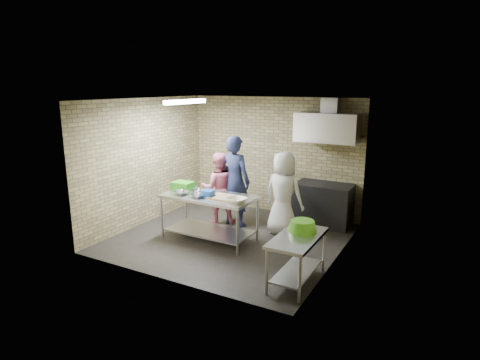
{
  "coord_description": "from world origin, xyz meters",
  "views": [
    {
      "loc": [
        3.74,
        -6.44,
        2.96
      ],
      "look_at": [
        0.1,
        0.2,
        1.15
      ],
      "focal_mm": 29.87,
      "sensor_mm": 36.0,
      "label": 1
    }
  ],
  "objects_px": {
    "prep_table": "(209,218)",
    "man_navy": "(235,181)",
    "woman_pink": "(219,188)",
    "green_basin": "(302,226)",
    "stove": "(323,204)",
    "bottle_green": "(351,132)",
    "blue_tub": "(208,194)",
    "woman_white": "(283,194)",
    "side_counter": "(297,259)",
    "green_crate": "(183,186)",
    "bottle_red": "(332,130)"
  },
  "relations": [
    {
      "from": "blue_tub",
      "to": "woman_pink",
      "type": "distance_m",
      "value": 1.12
    },
    {
      "from": "green_crate",
      "to": "bottle_green",
      "type": "distance_m",
      "value": 3.64
    },
    {
      "from": "bottle_red",
      "to": "woman_pink",
      "type": "relative_size",
      "value": 0.12
    },
    {
      "from": "prep_table",
      "to": "green_basin",
      "type": "height_order",
      "value": "green_basin"
    },
    {
      "from": "green_crate",
      "to": "blue_tub",
      "type": "bearing_deg",
      "value": -16.35
    },
    {
      "from": "blue_tub",
      "to": "woman_pink",
      "type": "height_order",
      "value": "woman_pink"
    },
    {
      "from": "side_counter",
      "to": "woman_pink",
      "type": "bearing_deg",
      "value": 144.71
    },
    {
      "from": "stove",
      "to": "bottle_green",
      "type": "bearing_deg",
      "value": 28.07
    },
    {
      "from": "woman_white",
      "to": "green_basin",
      "type": "bearing_deg",
      "value": 128.84
    },
    {
      "from": "blue_tub",
      "to": "green_basin",
      "type": "relative_size",
      "value": 0.43
    },
    {
      "from": "blue_tub",
      "to": "woman_white",
      "type": "xyz_separation_m",
      "value": [
        1.09,
        1.07,
        -0.11
      ]
    },
    {
      "from": "stove",
      "to": "green_crate",
      "type": "bearing_deg",
      "value": -142.79
    },
    {
      "from": "green_basin",
      "to": "woman_white",
      "type": "xyz_separation_m",
      "value": [
        -0.97,
        1.55,
        0.01
      ]
    },
    {
      "from": "stove",
      "to": "side_counter",
      "type": "bearing_deg",
      "value": -80.71
    },
    {
      "from": "stove",
      "to": "woman_pink",
      "type": "bearing_deg",
      "value": -153.89
    },
    {
      "from": "green_crate",
      "to": "stove",
      "type": "bearing_deg",
      "value": 37.21
    },
    {
      "from": "green_basin",
      "to": "woman_white",
      "type": "height_order",
      "value": "woman_white"
    },
    {
      "from": "blue_tub",
      "to": "bottle_green",
      "type": "distance_m",
      "value": 3.24
    },
    {
      "from": "bottle_red",
      "to": "woman_pink",
      "type": "bearing_deg",
      "value": -149.31
    },
    {
      "from": "green_basin",
      "to": "bottle_green",
      "type": "distance_m",
      "value": 2.98
    },
    {
      "from": "stove",
      "to": "woman_white",
      "type": "height_order",
      "value": "woman_white"
    },
    {
      "from": "prep_table",
      "to": "blue_tub",
      "type": "distance_m",
      "value": 0.52
    },
    {
      "from": "stove",
      "to": "woman_pink",
      "type": "height_order",
      "value": "woman_pink"
    },
    {
      "from": "bottle_red",
      "to": "man_navy",
      "type": "bearing_deg",
      "value": -145.29
    },
    {
      "from": "stove",
      "to": "woman_pink",
      "type": "relative_size",
      "value": 0.77
    },
    {
      "from": "side_counter",
      "to": "bottle_green",
      "type": "distance_m",
      "value": 3.41
    },
    {
      "from": "green_basin",
      "to": "man_navy",
      "type": "height_order",
      "value": "man_navy"
    },
    {
      "from": "man_navy",
      "to": "green_crate",
      "type": "bearing_deg",
      "value": 53.95
    },
    {
      "from": "woman_white",
      "to": "blue_tub",
      "type": "bearing_deg",
      "value": 51.57
    },
    {
      "from": "green_crate",
      "to": "bottle_green",
      "type": "bearing_deg",
      "value": 35.88
    },
    {
      "from": "stove",
      "to": "green_crate",
      "type": "relative_size",
      "value": 3.01
    },
    {
      "from": "man_navy",
      "to": "side_counter",
      "type": "bearing_deg",
      "value": 143.08
    },
    {
      "from": "green_basin",
      "to": "woman_pink",
      "type": "height_order",
      "value": "woman_pink"
    },
    {
      "from": "stove",
      "to": "woman_white",
      "type": "bearing_deg",
      "value": -119.48
    },
    {
      "from": "prep_table",
      "to": "man_navy",
      "type": "distance_m",
      "value": 1.11
    },
    {
      "from": "stove",
      "to": "man_navy",
      "type": "xyz_separation_m",
      "value": [
        -1.65,
        -0.94,
        0.53
      ]
    },
    {
      "from": "side_counter",
      "to": "bottle_red",
      "type": "xyz_separation_m",
      "value": [
        -0.4,
        2.99,
        1.65
      ]
    },
    {
      "from": "stove",
      "to": "woman_pink",
      "type": "distance_m",
      "value": 2.28
    },
    {
      "from": "man_navy",
      "to": "stove",
      "type": "bearing_deg",
      "value": -146.59
    },
    {
      "from": "green_basin",
      "to": "bottle_green",
      "type": "height_order",
      "value": "bottle_green"
    },
    {
      "from": "woman_white",
      "to": "side_counter",
      "type": "bearing_deg",
      "value": 125.62
    },
    {
      "from": "green_basin",
      "to": "stove",
      "type": "bearing_deg",
      "value": 99.76
    },
    {
      "from": "prep_table",
      "to": "blue_tub",
      "type": "height_order",
      "value": "blue_tub"
    },
    {
      "from": "woman_pink",
      "to": "prep_table",
      "type": "bearing_deg",
      "value": 77.77
    },
    {
      "from": "stove",
      "to": "woman_white",
      "type": "distance_m",
      "value": 1.16
    },
    {
      "from": "blue_tub",
      "to": "bottle_green",
      "type": "relative_size",
      "value": 1.33
    },
    {
      "from": "prep_table",
      "to": "bottle_green",
      "type": "xyz_separation_m",
      "value": [
        2.12,
        2.16,
        1.57
      ]
    },
    {
      "from": "side_counter",
      "to": "green_basin",
      "type": "height_order",
      "value": "green_basin"
    },
    {
      "from": "woman_pink",
      "to": "green_crate",
      "type": "bearing_deg",
      "value": 33.69
    },
    {
      "from": "side_counter",
      "to": "stove",
      "type": "height_order",
      "value": "stove"
    }
  ]
}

